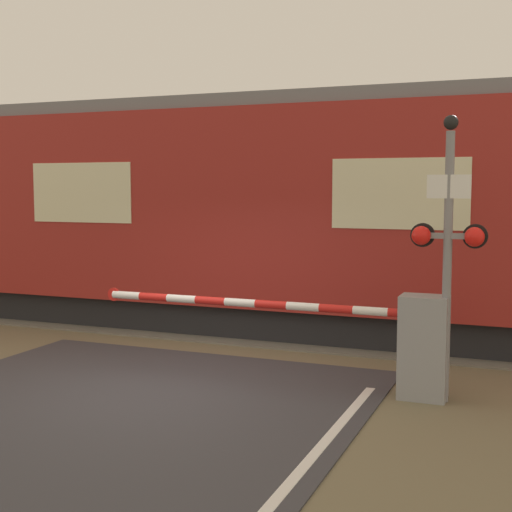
# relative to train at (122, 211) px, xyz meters

# --- Properties ---
(ground_plane) EXTENTS (80.00, 80.00, 0.00)m
(ground_plane) POSITION_rel_train_xyz_m (3.20, -4.32, -2.19)
(ground_plane) COLOR #6B6047
(track_bed) EXTENTS (36.00, 3.20, 0.13)m
(track_bed) POSITION_rel_train_xyz_m (3.20, 0.00, -2.17)
(track_bed) COLOR #666056
(track_bed) RESTS_ON ground_plane
(train) EXTENTS (21.46, 2.76, 4.29)m
(train) POSITION_rel_train_xyz_m (0.00, 0.00, 0.00)
(train) COLOR black
(train) RESTS_ON ground_plane
(crossing_barrier) EXTENTS (5.00, 0.44, 1.32)m
(crossing_barrier) POSITION_rel_train_xyz_m (6.31, -3.46, -1.47)
(crossing_barrier) COLOR gray
(crossing_barrier) RESTS_ON ground_plane
(signal_post) EXTENTS (0.94, 0.26, 3.56)m
(signal_post) POSITION_rel_train_xyz_m (6.90, -3.50, -0.17)
(signal_post) COLOR gray
(signal_post) RESTS_ON ground_plane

